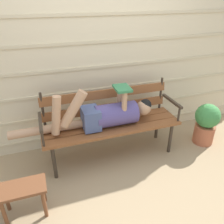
# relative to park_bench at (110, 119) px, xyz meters

# --- Properties ---
(ground_plane) EXTENTS (12.00, 12.00, 0.00)m
(ground_plane) POSITION_rel_park_bench_xyz_m (-0.00, -0.17, -0.52)
(ground_plane) COLOR tan
(house_siding) EXTENTS (5.15, 0.08, 2.19)m
(house_siding) POSITION_rel_park_bench_xyz_m (-0.00, 0.42, 0.57)
(house_siding) COLOR beige
(house_siding) RESTS_ON ground
(park_bench) EXTENTS (1.73, 0.48, 0.93)m
(park_bench) POSITION_rel_park_bench_xyz_m (0.00, 0.00, 0.00)
(park_bench) COLOR brown
(park_bench) RESTS_ON ground
(reclining_person) EXTENTS (1.73, 0.28, 0.55)m
(reclining_person) POSITION_rel_park_bench_xyz_m (-0.10, -0.07, 0.12)
(reclining_person) COLOR #514784
(footstool) EXTENTS (0.44, 0.25, 0.35)m
(footstool) POSITION_rel_park_bench_xyz_m (-1.08, -0.65, -0.24)
(footstool) COLOR brown
(footstool) RESTS_ON ground
(potted_plant) EXTENTS (0.34, 0.34, 0.60)m
(potted_plant) POSITION_rel_park_bench_xyz_m (1.35, -0.20, -0.19)
(potted_plant) COLOR #AD5B3D
(potted_plant) RESTS_ON ground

